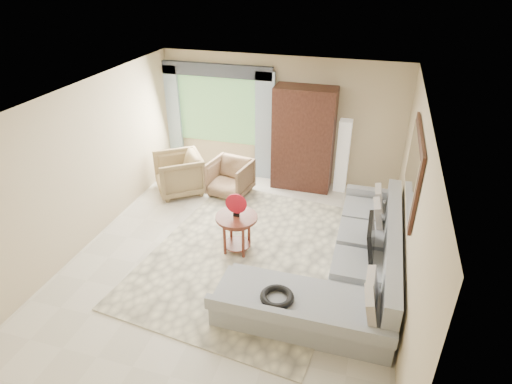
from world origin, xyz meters
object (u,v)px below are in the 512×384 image
(potted_plant, at_px, (176,158))
(tv_screen, at_px, (371,237))
(sectional_sofa, at_px, (347,270))
(armoire, at_px, (303,139))
(armchair_right, at_px, (230,178))
(coffee_table, at_px, (237,233))
(armchair_left, at_px, (179,174))
(floor_lamp, at_px, (343,156))

(potted_plant, bearing_deg, tv_screen, -31.06)
(sectional_sofa, relative_size, potted_plant, 6.82)
(potted_plant, xyz_separation_m, armoire, (2.89, -0.02, 0.80))
(armchair_right, bearing_deg, tv_screen, -23.54)
(tv_screen, height_order, coffee_table, tv_screen)
(armchair_right, distance_m, potted_plant, 1.76)
(tv_screen, height_order, armchair_left, tv_screen)
(armchair_left, relative_size, floor_lamp, 0.60)
(coffee_table, bearing_deg, sectional_sofa, -10.86)
(tv_screen, xyz_separation_m, armoire, (-1.50, 2.62, 0.33))
(potted_plant, bearing_deg, armchair_left, -60.55)
(potted_plant, height_order, armoire, armoire)
(tv_screen, bearing_deg, sectional_sofa, -134.35)
(sectional_sofa, bearing_deg, floor_lamp, 98.33)
(sectional_sofa, height_order, armchair_right, sectional_sofa)
(armoire, bearing_deg, coffee_table, -102.54)
(coffee_table, distance_m, potted_plant, 3.46)
(coffee_table, distance_m, armchair_left, 2.38)
(coffee_table, relative_size, armchair_right, 0.84)
(sectional_sofa, height_order, armchair_left, sectional_sofa)
(tv_screen, distance_m, armchair_left, 4.19)
(tv_screen, relative_size, coffee_table, 1.11)
(tv_screen, xyz_separation_m, armchair_right, (-2.82, 1.86, -0.36))
(sectional_sofa, bearing_deg, tv_screen, 45.65)
(coffee_table, bearing_deg, armchair_left, 138.03)
(tv_screen, distance_m, coffee_table, 2.10)
(armoire, relative_size, floor_lamp, 1.40)
(tv_screen, xyz_separation_m, potted_plant, (-4.39, 2.64, -0.47))
(armchair_right, relative_size, armoire, 0.38)
(coffee_table, xyz_separation_m, floor_lamp, (1.37, 2.61, 0.40))
(armchair_left, distance_m, potted_plant, 1.14)
(potted_plant, bearing_deg, floor_lamp, 0.64)
(sectional_sofa, height_order, coffee_table, sectional_sofa)
(armoire, bearing_deg, tv_screen, -60.25)
(armchair_left, bearing_deg, potted_plant, 173.22)
(potted_plant, bearing_deg, armoire, -0.37)
(sectional_sofa, xyz_separation_m, coffee_table, (-1.80, 0.35, 0.07))
(armchair_left, xyz_separation_m, floor_lamp, (3.13, 1.02, 0.34))
(coffee_table, xyz_separation_m, armchair_left, (-1.77, 1.59, 0.06))
(potted_plant, relative_size, armoire, 0.24)
(armchair_right, height_order, floor_lamp, floor_lamp)
(armchair_left, bearing_deg, coffee_table, 11.80)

